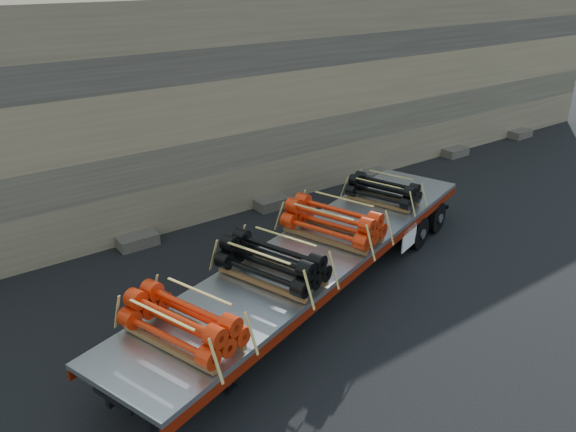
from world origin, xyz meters
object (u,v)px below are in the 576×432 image
at_px(trailer, 317,270).
at_px(bundle_midfront, 272,263).
at_px(bundle_front, 182,322).
at_px(bundle_rear, 383,191).
at_px(bundle_midrear, 333,222).

relative_size(trailer, bundle_midfront, 5.32).
bearing_deg(trailer, bundle_midfront, 180.00).
bearing_deg(trailer, bundle_front, 180.00).
bearing_deg(bundle_front, bundle_rear, 0.00).
bearing_deg(bundle_midrear, bundle_midfront, -180.00).
relative_size(trailer, bundle_rear, 6.30).
bearing_deg(bundle_midfront, bundle_rear, -0.00).
height_order(bundle_midfront, bundle_rear, bundle_midfront).
bearing_deg(bundle_midfront, trailer, 0.00).
bearing_deg(bundle_midrear, bundle_rear, -0.00).
bearing_deg(bundle_front, bundle_midrear, 0.00).
height_order(trailer, bundle_midfront, bundle_midfront).
height_order(trailer, bundle_front, bundle_front).
bearing_deg(bundle_midrear, bundle_front, 180.00).
bearing_deg(bundle_rear, trailer, 180.00).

